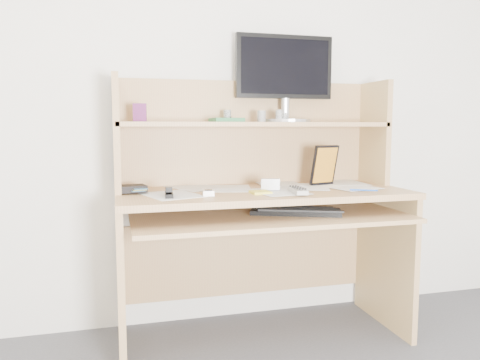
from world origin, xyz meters
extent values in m
cube|color=white|center=(0.00, 1.80, 1.25)|extent=(3.60, 0.04, 2.50)
cube|color=tan|center=(0.00, 1.48, 0.73)|extent=(1.40, 0.60, 0.03)
cube|color=tan|center=(-0.68, 1.48, 0.36)|extent=(0.03, 0.56, 0.72)
cube|color=tan|center=(0.68, 1.48, 0.36)|extent=(0.03, 0.56, 0.72)
cube|color=tan|center=(0.00, 1.77, 0.34)|extent=(1.34, 0.02, 0.41)
cube|color=tan|center=(0.00, 1.36, 0.64)|extent=(1.28, 0.55, 0.02)
cube|color=tan|center=(0.00, 1.77, 1.02)|extent=(1.40, 0.02, 0.55)
cube|color=tan|center=(-0.68, 1.63, 1.02)|extent=(0.03, 0.30, 0.55)
cube|color=tan|center=(0.68, 1.63, 1.02)|extent=(0.03, 0.30, 0.55)
cube|color=tan|center=(0.00, 1.63, 1.07)|extent=(1.38, 0.30, 0.02)
cube|color=silver|center=(0.00, 1.48, 0.75)|extent=(1.32, 0.54, 0.01)
cube|color=black|center=(0.12, 1.36, 0.66)|extent=(0.44, 0.30, 0.02)
cube|color=black|center=(0.12, 1.36, 0.67)|extent=(0.41, 0.28, 0.01)
cube|color=#A8A8A3|center=(0.12, 1.32, 0.77)|extent=(0.08, 0.19, 0.02)
cube|color=silver|center=(-0.29, 1.37, 0.77)|extent=(0.06, 0.10, 0.02)
cube|color=black|center=(-0.47, 1.38, 0.78)|extent=(0.04, 0.13, 0.04)
cube|color=black|center=(-0.62, 1.54, 0.77)|extent=(0.14, 0.12, 0.03)
cube|color=yellow|center=(-0.05, 1.37, 0.76)|extent=(0.09, 0.09, 0.01)
cube|color=#B1B1B4|center=(0.02, 1.44, 0.78)|extent=(0.09, 0.06, 0.05)
cube|color=black|center=(0.35, 1.55, 0.86)|extent=(0.15, 0.06, 0.21)
cylinder|color=blue|center=(0.44, 1.29, 0.76)|extent=(0.11, 0.07, 0.01)
cube|color=maroon|center=(-0.57, 1.60, 1.12)|extent=(0.06, 0.03, 0.09)
cube|color=#36884B|center=(-0.15, 1.63, 1.09)|extent=(0.14, 0.20, 0.02)
cylinder|color=black|center=(0.03, 1.61, 1.11)|extent=(0.05, 0.05, 0.06)
cylinder|color=white|center=(-0.13, 1.68, 1.11)|extent=(0.05, 0.05, 0.06)
cylinder|color=black|center=(0.16, 1.62, 1.10)|extent=(0.04, 0.04, 0.05)
cylinder|color=white|center=(0.12, 1.60, 1.11)|extent=(0.05, 0.05, 0.06)
cylinder|color=#B4B4B9|center=(0.19, 1.68, 1.09)|extent=(0.26, 0.26, 0.02)
cylinder|color=#B4B4B9|center=(0.19, 1.69, 1.15)|extent=(0.04, 0.04, 0.11)
cube|color=black|center=(0.19, 1.71, 1.37)|extent=(0.53, 0.03, 0.33)
cube|color=black|center=(0.19, 1.69, 1.37)|extent=(0.49, 0.01, 0.29)
camera|label=1|loc=(-0.69, -0.67, 1.06)|focal=35.00mm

